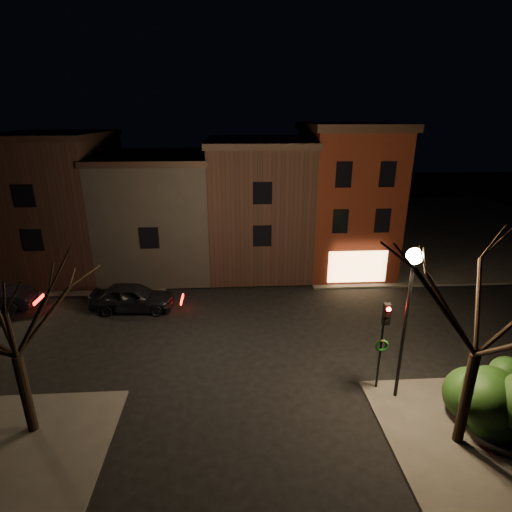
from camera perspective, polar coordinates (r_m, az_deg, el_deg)
The scene contains 13 objects.
ground at distance 22.35m, azimuth -1.96°, elevation -10.45°, with size 120.00×120.00×0.00m, color black.
sidewalk_far_right at distance 45.72m, azimuth 23.19°, elevation 3.92°, with size 30.00×30.00×0.12m, color #2D2B28.
sidewalk_far_left at distance 45.32m, azimuth -29.02°, elevation 2.89°, with size 30.00×30.00×0.12m, color #2D2B28.
corner_building at distance 30.58m, azimuth 12.67°, elevation 8.23°, with size 6.50×8.50×10.50m.
row_building_a at distance 30.57m, azimuth 0.17°, elevation 7.61°, with size 7.30×10.30×9.40m.
row_building_b at distance 31.08m, azimuth -13.38°, elevation 6.33°, with size 7.80×10.30×8.40m.
row_building_c at distance 32.94m, azimuth -26.09°, elevation 6.94°, with size 7.30×10.30×9.90m.
street_lamp_near at distance 16.08m, azimuth 21.23°, elevation -3.77°, with size 0.60×0.60×6.48m.
traffic_signal at distance 17.27m, azimuth 17.75°, elevation -10.47°, with size 0.58×0.38×4.05m.
bare_tree_right at distance 14.36m, azimuth 30.45°, elevation -3.82°, with size 6.40×6.40×8.50m.
bare_tree_left at distance 15.57m, azimuth -32.37°, elevation -5.34°, with size 5.60×5.60×7.50m.
evergreen_bush at distance 18.01m, azimuth 32.39°, elevation -16.93°, with size 3.18×3.18×2.50m, color black.
parked_car_a at distance 25.17m, azimuth -17.22°, elevation -5.63°, with size 1.98×4.91×1.67m, color black.
Camera 1 is at (-0.45, -19.34, 11.20)m, focal length 28.00 mm.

